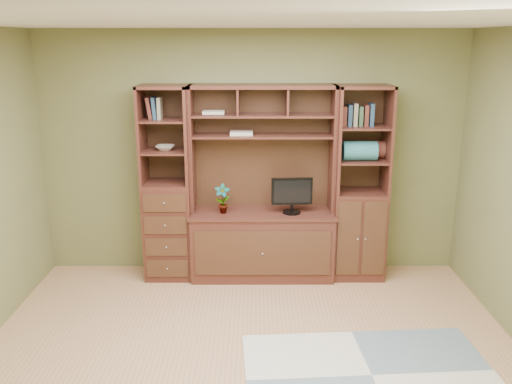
{
  "coord_description": "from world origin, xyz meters",
  "views": [
    {
      "loc": [
        0.03,
        -3.72,
        2.48
      ],
      "look_at": [
        0.04,
        1.2,
        1.1
      ],
      "focal_mm": 38.0,
      "sensor_mm": 36.0,
      "label": 1
    }
  ],
  "objects_px": {
    "left_tower": "(167,184)",
    "right_tower": "(360,184)",
    "center_hutch": "(262,185)",
    "monitor": "(292,189)"
  },
  "relations": [
    {
      "from": "left_tower",
      "to": "right_tower",
      "type": "bearing_deg",
      "value": 0.0
    },
    {
      "from": "center_hutch",
      "to": "left_tower",
      "type": "bearing_deg",
      "value": 177.71
    },
    {
      "from": "center_hutch",
      "to": "monitor",
      "type": "xyz_separation_m",
      "value": [
        0.31,
        -0.03,
        -0.03
      ]
    },
    {
      "from": "left_tower",
      "to": "right_tower",
      "type": "xyz_separation_m",
      "value": [
        2.02,
        0.0,
        0.0
      ]
    },
    {
      "from": "right_tower",
      "to": "left_tower",
      "type": "bearing_deg",
      "value": 180.0
    },
    {
      "from": "center_hutch",
      "to": "monitor",
      "type": "bearing_deg",
      "value": -6.51
    },
    {
      "from": "right_tower",
      "to": "monitor",
      "type": "distance_m",
      "value": 0.72
    },
    {
      "from": "center_hutch",
      "to": "right_tower",
      "type": "relative_size",
      "value": 1.0
    },
    {
      "from": "center_hutch",
      "to": "left_tower",
      "type": "xyz_separation_m",
      "value": [
        -1.0,
        0.04,
        0.0
      ]
    },
    {
      "from": "center_hutch",
      "to": "right_tower",
      "type": "xyz_separation_m",
      "value": [
        1.02,
        0.04,
        0.0
      ]
    }
  ]
}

